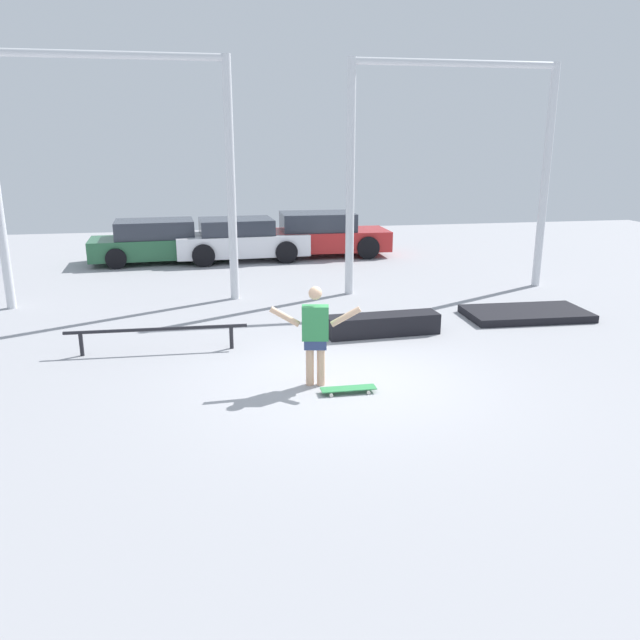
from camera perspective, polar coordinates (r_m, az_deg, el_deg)
ground_plane at (r=9.72m, az=2.20°, el=-5.46°), size 36.00×36.00×0.00m
skateboarder at (r=9.24m, az=-0.43°, el=-1.07°), size 1.35×0.34×1.53m
skateboard at (r=9.21m, az=2.61°, el=-6.30°), size 0.82×0.25×0.08m
grind_box at (r=11.96m, az=5.77°, el=-0.42°), size 2.19×0.63×0.39m
manual_pad at (r=13.82m, az=18.31°, el=0.56°), size 2.56×1.41×0.16m
grind_rail at (r=11.22m, az=-14.67°, el=-1.09°), size 3.12×0.14×0.45m
canopy_support_left at (r=14.56m, az=-18.30°, el=14.09°), size 5.13×0.20×5.38m
canopy_support_right at (r=15.58m, az=11.99°, el=14.59°), size 5.13×0.20×5.38m
parked_car_green at (r=19.88m, az=-14.46°, el=6.93°), size 4.30×2.07×1.29m
parked_car_white at (r=19.75m, az=-7.29°, el=7.29°), size 4.11×2.12×1.29m
parked_car_red at (r=20.37m, az=0.10°, el=7.80°), size 4.24×2.00×1.40m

